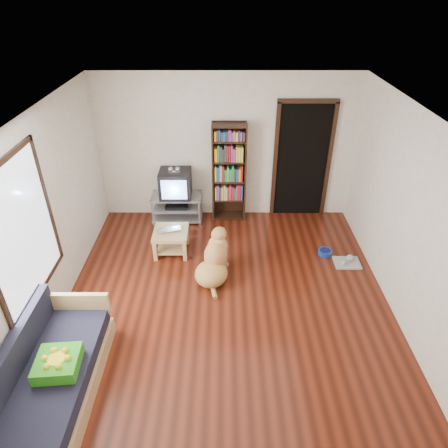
{
  "coord_description": "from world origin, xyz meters",
  "views": [
    {
      "loc": [
        -0.04,
        -4.13,
        3.88
      ],
      "look_at": [
        -0.04,
        0.64,
        0.9
      ],
      "focal_mm": 32.0,
      "sensor_mm": 36.0,
      "label": 1
    }
  ],
  "objects_px": {
    "grey_rag": "(347,263)",
    "coffee_table": "(171,237)",
    "bookshelf": "(229,168)",
    "crt_tv": "(176,183)",
    "dog": "(214,261)",
    "dog_bowl": "(325,252)",
    "laptop": "(170,231)",
    "tv_stand": "(177,207)",
    "sofa": "(52,375)",
    "green_cushion": "(58,363)"
  },
  "relations": [
    {
      "from": "grey_rag",
      "to": "coffee_table",
      "type": "xyz_separation_m",
      "value": [
        -2.8,
        0.33,
        0.27
      ]
    },
    {
      "from": "bookshelf",
      "to": "coffee_table",
      "type": "xyz_separation_m",
      "value": [
        -0.95,
        -1.12,
        -0.72
      ]
    },
    {
      "from": "crt_tv",
      "to": "dog",
      "type": "height_order",
      "value": "crt_tv"
    },
    {
      "from": "crt_tv",
      "to": "dog_bowl",
      "type": "bearing_deg",
      "value": -24.32
    },
    {
      "from": "laptop",
      "to": "dog_bowl",
      "type": "relative_size",
      "value": 1.64
    },
    {
      "from": "dog_bowl",
      "to": "grey_rag",
      "type": "bearing_deg",
      "value": -39.81
    },
    {
      "from": "laptop",
      "to": "dog_bowl",
      "type": "bearing_deg",
      "value": -17.94
    },
    {
      "from": "grey_rag",
      "to": "tv_stand",
      "type": "height_order",
      "value": "tv_stand"
    },
    {
      "from": "sofa",
      "to": "coffee_table",
      "type": "distance_m",
      "value": 2.78
    },
    {
      "from": "sofa",
      "to": "dog",
      "type": "distance_m",
      "value": 2.59
    },
    {
      "from": "green_cushion",
      "to": "sofa",
      "type": "xyz_separation_m",
      "value": [
        -0.12,
        0.03,
        -0.23
      ]
    },
    {
      "from": "laptop",
      "to": "bookshelf",
      "type": "relative_size",
      "value": 0.2
    },
    {
      "from": "laptop",
      "to": "grey_rag",
      "type": "bearing_deg",
      "value": -22.9
    },
    {
      "from": "sofa",
      "to": "laptop",
      "type": "bearing_deg",
      "value": 69.17
    },
    {
      "from": "coffee_table",
      "to": "dog",
      "type": "xyz_separation_m",
      "value": [
        0.71,
        -0.64,
        0.0
      ]
    },
    {
      "from": "tv_stand",
      "to": "bookshelf",
      "type": "height_order",
      "value": "bookshelf"
    },
    {
      "from": "tv_stand",
      "to": "crt_tv",
      "type": "xyz_separation_m",
      "value": [
        0.0,
        0.02,
        0.47
      ]
    },
    {
      "from": "crt_tv",
      "to": "green_cushion",
      "type": "bearing_deg",
      "value": -102.99
    },
    {
      "from": "tv_stand",
      "to": "dog_bowl",
      "type": "bearing_deg",
      "value": -23.9
    },
    {
      "from": "tv_stand",
      "to": "sofa",
      "type": "height_order",
      "value": "sofa"
    },
    {
      "from": "tv_stand",
      "to": "sofa",
      "type": "relative_size",
      "value": 0.5
    },
    {
      "from": "tv_stand",
      "to": "bookshelf",
      "type": "bearing_deg",
      "value": 5.63
    },
    {
      "from": "sofa",
      "to": "dog",
      "type": "relative_size",
      "value": 1.92
    },
    {
      "from": "green_cushion",
      "to": "crt_tv",
      "type": "height_order",
      "value": "crt_tv"
    },
    {
      "from": "green_cushion",
      "to": "dog_bowl",
      "type": "distance_m",
      "value": 4.24
    },
    {
      "from": "dog_bowl",
      "to": "crt_tv",
      "type": "xyz_separation_m",
      "value": [
        -2.51,
        1.13,
        0.7
      ]
    },
    {
      "from": "grey_rag",
      "to": "bookshelf",
      "type": "height_order",
      "value": "bookshelf"
    },
    {
      "from": "bookshelf",
      "to": "dog_bowl",
      "type": "bearing_deg",
      "value": -37.73
    },
    {
      "from": "laptop",
      "to": "dog_bowl",
      "type": "distance_m",
      "value": 2.53
    },
    {
      "from": "tv_stand",
      "to": "sofa",
      "type": "bearing_deg",
      "value": -105.02
    },
    {
      "from": "tv_stand",
      "to": "coffee_table",
      "type": "height_order",
      "value": "tv_stand"
    },
    {
      "from": "dog_bowl",
      "to": "coffee_table",
      "type": "relative_size",
      "value": 0.4
    },
    {
      "from": "green_cushion",
      "to": "dog",
      "type": "relative_size",
      "value": 0.46
    },
    {
      "from": "green_cushion",
      "to": "dog",
      "type": "bearing_deg",
      "value": 47.25
    },
    {
      "from": "tv_stand",
      "to": "dog",
      "type": "distance_m",
      "value": 1.81
    },
    {
      "from": "grey_rag",
      "to": "sofa",
      "type": "height_order",
      "value": "sofa"
    },
    {
      "from": "grey_rag",
      "to": "dog",
      "type": "relative_size",
      "value": 0.43
    },
    {
      "from": "bookshelf",
      "to": "coffee_table",
      "type": "distance_m",
      "value": 1.63
    },
    {
      "from": "crt_tv",
      "to": "tv_stand",
      "type": "bearing_deg",
      "value": -90.0
    },
    {
      "from": "dog",
      "to": "bookshelf",
      "type": "bearing_deg",
      "value": 82.52
    },
    {
      "from": "dog",
      "to": "crt_tv",
      "type": "bearing_deg",
      "value": 113.06
    },
    {
      "from": "tv_stand",
      "to": "dog",
      "type": "xyz_separation_m",
      "value": [
        0.72,
        -1.67,
        0.01
      ]
    },
    {
      "from": "coffee_table",
      "to": "dog",
      "type": "height_order",
      "value": "dog"
    },
    {
      "from": "coffee_table",
      "to": "dog_bowl",
      "type": "bearing_deg",
      "value": -1.89
    },
    {
      "from": "crt_tv",
      "to": "sofa",
      "type": "height_order",
      "value": "crt_tv"
    },
    {
      "from": "grey_rag",
      "to": "dog",
      "type": "height_order",
      "value": "dog"
    },
    {
      "from": "dog",
      "to": "laptop",
      "type": "bearing_deg",
      "value": 139.61
    },
    {
      "from": "dog_bowl",
      "to": "tv_stand",
      "type": "distance_m",
      "value": 2.75
    },
    {
      "from": "bookshelf",
      "to": "sofa",
      "type": "bearing_deg",
      "value": -117.32
    },
    {
      "from": "laptop",
      "to": "dog",
      "type": "height_order",
      "value": "dog"
    }
  ]
}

